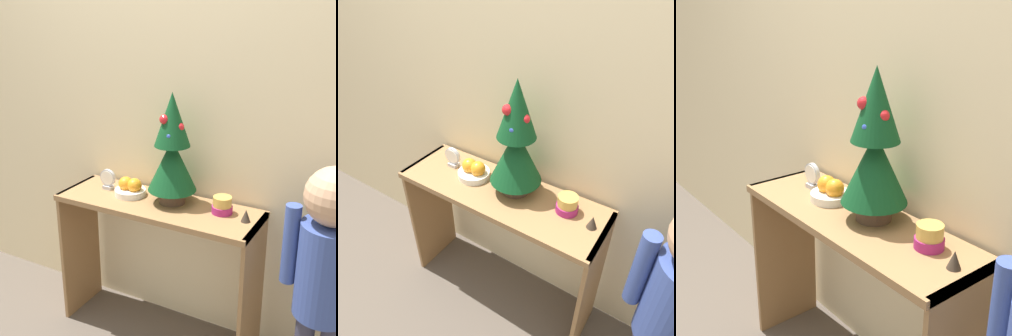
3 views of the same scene
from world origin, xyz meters
The scene contains 8 objects.
back_wall centered at (0.00, 0.41, 1.25)m, with size 7.00×0.05×2.50m, color beige.
console_table centered at (0.00, 0.18, 0.60)m, with size 1.09×0.36×0.80m.
mini_tree centered at (0.06, 0.23, 1.08)m, with size 0.25×0.25×0.58m.
fruit_bowl centered at (-0.18, 0.20, 0.83)m, with size 0.17×0.17×0.10m.
singing_bowl centered at (0.34, 0.23, 0.84)m, with size 0.10×0.10×0.09m.
desk_clock centered at (-0.34, 0.22, 0.85)m, with size 0.09×0.04×0.11m.
figurine centered at (0.48, 0.19, 0.83)m, with size 0.05×0.05×0.06m.
child_figure centered at (0.88, 0.10, 0.74)m, with size 0.39×0.25×1.17m.
Camera 1 is at (1.12, -1.74, 1.78)m, focal length 50.00 mm.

